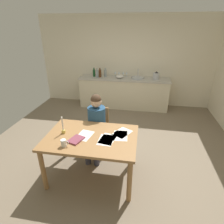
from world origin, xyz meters
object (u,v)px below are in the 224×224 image
chair_at_table (98,128)px  book_magazine (76,140)px  wine_glass_back_left (119,73)px  bottle_vinegar (97,74)px  mixing_bowl (120,76)px  wine_glass_near_sink (127,73)px  coffee_mug (64,143)px  bottle_oil (94,73)px  person_seated (96,123)px  candlestick (63,129)px  wine_glass_by_kettle (123,73)px  bottle_wine_red (100,73)px  stovetop_kettle (156,76)px  bottle_sauce (105,73)px  wine_glass_back_right (115,73)px  dining_table (91,142)px  sink_unit (138,78)px

chair_at_table → book_magazine: chair_at_table is taller
wine_glass_back_left → bottle_vinegar: bearing=-159.0°
mixing_bowl → wine_glass_near_sink: 0.28m
coffee_mug → bottle_vinegar: size_ratio=0.45×
chair_at_table → bottle_oil: 2.44m
person_seated → book_magazine: 0.71m
candlestick → bottle_vinegar: bearing=93.4°
person_seated → wine_glass_by_kettle: person_seated is taller
person_seated → bottle_wine_red: 2.45m
chair_at_table → bottle_vinegar: bearing=104.1°
candlestick → wine_glass_by_kettle: 3.17m
bottle_wine_red → stovetop_kettle: bottle_wine_red is taller
candlestick → bottle_sauce: (0.05, 3.01, 0.18)m
wine_glass_back_right → dining_table: bearing=-87.9°
bottle_vinegar → wine_glass_back_right: bottle_vinegar is taller
book_magazine → bottle_oil: size_ratio=0.88×
bottle_wine_red → wine_glass_back_right: (0.43, 0.19, -0.00)m
wine_glass_by_kettle → wine_glass_back_right: bearing=180.0°
book_magazine → wine_glass_back_right: size_ratio=1.47×
bottle_vinegar → candlestick: bearing=-86.6°
person_seated → wine_glass_back_right: size_ratio=7.76×
dining_table → bottle_vinegar: bottle_vinegar is taller
book_magazine → bottle_sauce: (-0.22, 3.18, 0.25)m
bottle_oil → bottle_vinegar: 0.15m
person_seated → sink_unit: (0.63, 2.43, 0.24)m
sink_unit → bottle_vinegar: bottle_vinegar is taller
coffee_mug → wine_glass_back_left: size_ratio=0.75×
bottle_wine_red → wine_glass_back_right: size_ratio=1.73×
wine_glass_back_right → bottle_vinegar: bearing=-155.0°
mixing_bowl → wine_glass_back_right: (-0.15, 0.20, 0.06)m
bottle_wine_red → wine_glass_back_left: bearing=19.9°
coffee_mug → sink_unit: 3.41m
bottle_wine_red → wine_glass_back_left: (0.54, 0.19, -0.00)m
bottle_sauce → wine_glass_near_sink: 0.63m
bottle_wine_red → book_magazine: bearing=-83.4°
coffee_mug → book_magazine: coffee_mug is taller
person_seated → candlestick: size_ratio=4.28×
stovetop_kettle → wine_glass_back_left: size_ratio=1.43×
wine_glass_back_right → stovetop_kettle: bearing=-7.2°
wine_glass_back_left → bottle_sauce: bearing=-165.5°
person_seated → wine_glass_back_right: 2.60m
bottle_vinegar → coffee_mug: bearing=-84.3°
candlestick → stovetop_kettle: size_ratio=1.27×
bottle_vinegar → wine_glass_back_left: bearing=21.0°
dining_table → bottle_sauce: size_ratio=5.38×
person_seated → bottle_vinegar: bearing=103.2°
bottle_vinegar → wine_glass_back_left: bottle_vinegar is taller
candlestick → wine_glass_back_right: wine_glass_back_right is taller
bottle_oil → wine_glass_back_right: bearing=12.5°
stovetop_kettle → wine_glass_near_sink: size_ratio=1.43×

